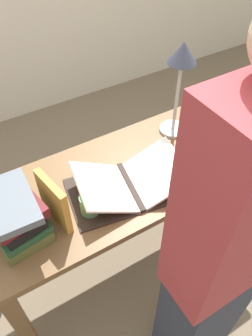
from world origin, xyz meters
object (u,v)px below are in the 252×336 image
object	(u,v)px
coffee_mug	(90,205)
person_reader	(217,269)
book_stack_tall	(15,217)
reading_lamp	(181,68)
open_book	(131,183)
book_standing_upright	(54,202)

from	to	relation	value
coffee_mug	person_reader	bearing A→B (deg)	-65.56
book_stack_tall	reading_lamp	xyz separation A→B (m)	(0.93, 0.21, 0.27)
book_stack_tall	person_reader	size ratio (longest dim) A/B	0.16
open_book	coffee_mug	xyz separation A→B (m)	(-0.22, -0.03, 0.01)
book_standing_upright	person_reader	xyz separation A→B (m)	(0.37, -0.55, -0.01)
book_stack_tall	coffee_mug	size ratio (longest dim) A/B	2.67
book_standing_upright	book_stack_tall	bearing A→B (deg)	163.44
open_book	reading_lamp	bearing A→B (deg)	39.59
coffee_mug	reading_lamp	bearing A→B (deg)	22.64
open_book	reading_lamp	distance (m)	0.59
reading_lamp	coffee_mug	distance (m)	0.76
book_stack_tall	book_standing_upright	distance (m)	0.16
book_stack_tall	coffee_mug	xyz separation A→B (m)	(0.29, -0.06, -0.05)
open_book	book_stack_tall	bearing A→B (deg)	-173.36
reading_lamp	coffee_mug	bearing A→B (deg)	-157.36
book_standing_upright	reading_lamp	bearing A→B (deg)	5.97
book_standing_upright	reading_lamp	distance (m)	0.84
open_book	person_reader	size ratio (longest dim) A/B	0.35
open_book	book_standing_upright	world-z (taller)	book_standing_upright
reading_lamp	coffee_mug	size ratio (longest dim) A/B	4.65
open_book	book_standing_upright	xyz separation A→B (m)	(-0.35, 0.01, 0.08)
person_reader	reading_lamp	bearing A→B (deg)	-117.50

